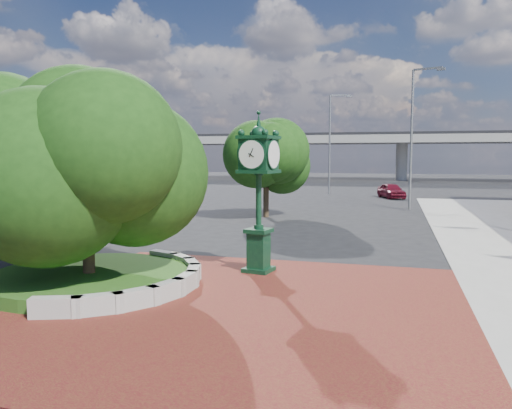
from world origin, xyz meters
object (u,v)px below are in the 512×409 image
(post_clock, at_px, (259,186))
(parked_car, at_px, (391,191))
(street_lamp_near, at_px, (415,128))
(street_lamp_far, at_px, (332,136))

(post_clock, height_order, parked_car, post_clock)
(parked_car, relative_size, street_lamp_near, 0.41)
(parked_car, bearing_deg, street_lamp_far, 128.40)
(street_lamp_far, bearing_deg, street_lamp_near, -60.65)
(post_clock, xyz_separation_m, street_lamp_far, (-1.90, 35.71, 3.00))
(street_lamp_near, relative_size, street_lamp_far, 1.00)
(post_clock, bearing_deg, street_lamp_far, 93.05)
(street_lamp_near, bearing_deg, parked_car, 99.15)
(parked_car, bearing_deg, street_lamp_near, -101.07)
(post_clock, distance_m, parked_car, 32.36)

